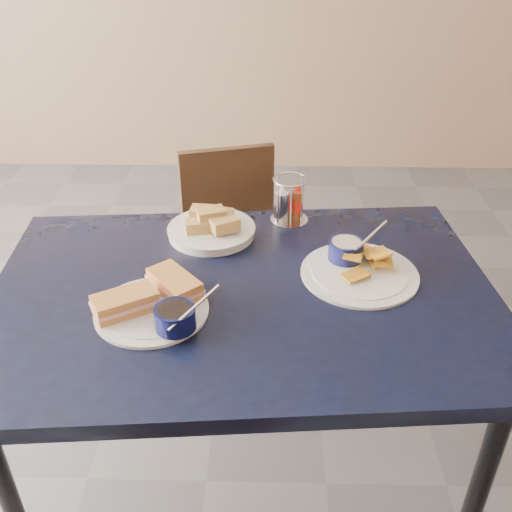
{
  "coord_description": "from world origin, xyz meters",
  "views": [
    {
      "loc": [
        0.18,
        -1.14,
        1.55
      ],
      "look_at": [
        0.16,
        0.03,
        0.82
      ],
      "focal_mm": 40.0,
      "sensor_mm": 36.0,
      "label": 1
    }
  ],
  "objects_px": {
    "dining_table": "(244,311)",
    "chair_far": "(238,236)",
    "condiment_caddy": "(288,203)",
    "sandwich_plate": "(156,303)",
    "bread_basket": "(212,227)",
    "plantain_plate": "(356,265)"
  },
  "relations": [
    {
      "from": "dining_table",
      "to": "chair_far",
      "type": "height_order",
      "value": "chair_far"
    },
    {
      "from": "dining_table",
      "to": "condiment_caddy",
      "type": "distance_m",
      "value": 0.39
    },
    {
      "from": "dining_table",
      "to": "chair_far",
      "type": "bearing_deg",
      "value": 94.11
    },
    {
      "from": "dining_table",
      "to": "sandwich_plate",
      "type": "relative_size",
      "value": 4.24
    },
    {
      "from": "chair_far",
      "to": "bread_basket",
      "type": "bearing_deg",
      "value": -94.49
    },
    {
      "from": "bread_basket",
      "to": "condiment_caddy",
      "type": "distance_m",
      "value": 0.23
    },
    {
      "from": "sandwich_plate",
      "to": "condiment_caddy",
      "type": "relative_size",
      "value": 2.22
    },
    {
      "from": "plantain_plate",
      "to": "bread_basket",
      "type": "xyz_separation_m",
      "value": [
        -0.38,
        0.17,
        0.01
      ]
    },
    {
      "from": "chair_far",
      "to": "bread_basket",
      "type": "xyz_separation_m",
      "value": [
        -0.04,
        -0.53,
        0.34
      ]
    },
    {
      "from": "chair_far",
      "to": "sandwich_plate",
      "type": "height_order",
      "value": "sandwich_plate"
    },
    {
      "from": "chair_far",
      "to": "bread_basket",
      "type": "height_order",
      "value": "bread_basket"
    },
    {
      "from": "dining_table",
      "to": "bread_basket",
      "type": "relative_size",
      "value": 5.31
    },
    {
      "from": "dining_table",
      "to": "plantain_plate",
      "type": "relative_size",
      "value": 4.35
    },
    {
      "from": "sandwich_plate",
      "to": "bread_basket",
      "type": "relative_size",
      "value": 1.25
    },
    {
      "from": "dining_table",
      "to": "sandwich_plate",
      "type": "xyz_separation_m",
      "value": [
        -0.19,
        -0.09,
        0.09
      ]
    },
    {
      "from": "chair_far",
      "to": "sandwich_plate",
      "type": "relative_size",
      "value": 2.54
    },
    {
      "from": "bread_basket",
      "to": "condiment_caddy",
      "type": "relative_size",
      "value": 1.77
    },
    {
      "from": "sandwich_plate",
      "to": "bread_basket",
      "type": "height_order",
      "value": "sandwich_plate"
    },
    {
      "from": "sandwich_plate",
      "to": "plantain_plate",
      "type": "distance_m",
      "value": 0.51
    },
    {
      "from": "bread_basket",
      "to": "plantain_plate",
      "type": "bearing_deg",
      "value": -24.46
    },
    {
      "from": "sandwich_plate",
      "to": "plantain_plate",
      "type": "xyz_separation_m",
      "value": [
        0.47,
        0.18,
        -0.01
      ]
    },
    {
      "from": "condiment_caddy",
      "to": "sandwich_plate",
      "type": "bearing_deg",
      "value": -124.69
    }
  ]
}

